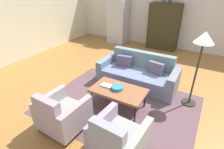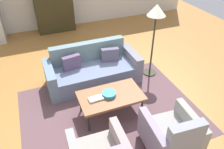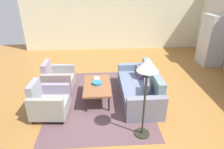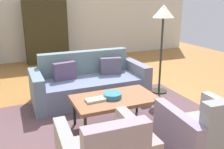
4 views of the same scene
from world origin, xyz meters
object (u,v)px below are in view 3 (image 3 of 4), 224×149
Objects in this scene: refrigerator at (213,40)px; book_stack at (97,79)px; coffee_table at (97,86)px; floor_lamp at (147,72)px; armchair_left at (57,79)px; armchair_right at (48,103)px; fruit_bowl at (97,83)px; couch at (141,89)px.

book_stack is at bearing -65.10° from refrigerator.
refrigerator is at bearing 114.90° from book_stack.
coffee_table is at bearing 2.63° from book_stack.
coffee_table is at bearing -146.33° from floor_lamp.
armchair_left reaches higher than coffee_table.
book_stack is (0.31, 1.15, 0.13)m from armchair_left.
floor_lamp is (1.40, 0.93, 1.02)m from coffee_table.
book_stack is (-0.29, -0.01, 0.06)m from coffee_table.
armchair_right is (0.60, -1.17, -0.08)m from coffee_table.
fruit_bowl is (0.57, 1.17, 0.15)m from armchair_left.
fruit_bowl is 0.94× the size of book_stack.
armchair_right is 3.37× the size of fruit_bowl.
armchair_right is at bearing -61.68° from fruit_bowl.
book_stack is at bearing 131.63° from armchair_right.
refrigerator is (-2.26, 4.28, 0.43)m from fruit_bowl.
refrigerator is at bearing -53.71° from couch.
fruit_bowl is at bearing 180.00° from coffee_table.
armchair_right is at bearing 2.07° from armchair_left.
fruit_bowl is (-0.03, 0.00, 0.07)m from coffee_table.
armchair_left is 1.00× the size of armchair_right.
armchair_right is at bearing 104.03° from couch.
armchair_left reaches higher than couch.
couch is 1.75× the size of coffee_table.
coffee_table is 1.97m from floor_lamp.
couch is at bearing 88.41° from fruit_bowl.
fruit_bowl is at bearing 2.97° from book_stack.
refrigerator is at bearing 118.12° from coffee_table.
armchair_left is 1.20m from book_stack.
refrigerator is (-2.88, 5.45, 0.58)m from armchair_right.
coffee_table is at bearing 121.03° from armchair_right.
fruit_bowl is 0.15× the size of floor_lamp.
book_stack is at bearing -177.03° from fruit_bowl.
fruit_bowl is (-0.63, 1.17, 0.15)m from armchair_right.
book_stack is 2.17m from floor_lamp.
floor_lamp is (1.69, 0.95, 0.97)m from book_stack.
floor_lamp reaches higher than armchair_right.
fruit_bowl is (-0.03, -1.19, 0.21)m from couch.
couch is at bearing 90.01° from coffee_table.
floor_lamp is at bearing 29.19° from book_stack.
armchair_left is 0.48× the size of refrigerator.
armchair_right is at bearing -62.95° from coffee_table.
coffee_table is (0.00, -1.19, 0.13)m from couch.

